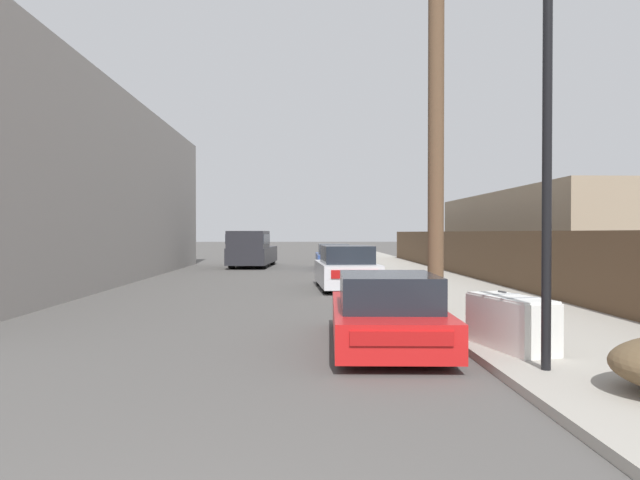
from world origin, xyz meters
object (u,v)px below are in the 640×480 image
object	(u,v)px
discarded_fridge	(511,322)
utility_pole	(436,100)
car_parked_far	(333,257)
pickup_truck	(251,249)
parked_sports_car_red	(386,313)
car_parked_mid	(346,269)
street_lamp	(547,132)

from	to	relation	value
discarded_fridge	utility_pole	world-z (taller)	utility_pole
car_parked_far	utility_pole	size ratio (longest dim) A/B	0.50
car_parked_far	pickup_truck	xyz separation A→B (m)	(-4.30, 1.40, 0.36)
parked_sports_car_red	pickup_truck	xyz separation A→B (m)	(-4.12, 21.19, 0.41)
utility_pole	pickup_truck	bearing A→B (deg)	107.68
car_parked_far	utility_pole	world-z (taller)	utility_pole
parked_sports_car_red	car_parked_mid	distance (m)	9.42
parked_sports_car_red	pickup_truck	distance (m)	21.59
parked_sports_car_red	pickup_truck	bearing A→B (deg)	103.59
parked_sports_car_red	street_lamp	xyz separation A→B (m)	(1.73, -2.12, 2.59)
car_parked_mid	pickup_truck	distance (m)	12.50
car_parked_mid	pickup_truck	world-z (taller)	pickup_truck
pickup_truck	street_lamp	xyz separation A→B (m)	(5.85, -23.32, 2.17)
car_parked_mid	car_parked_far	size ratio (longest dim) A/B	0.92
car_parked_far	utility_pole	xyz separation A→B (m)	(1.41, -16.50, 4.20)
parked_sports_car_red	car_parked_mid	bearing A→B (deg)	92.25
car_parked_mid	pickup_truck	bearing A→B (deg)	106.73
utility_pole	street_lamp	world-z (taller)	utility_pole
utility_pole	car_parked_far	bearing A→B (deg)	94.88
discarded_fridge	pickup_truck	xyz separation A→B (m)	(-5.89, 21.96, 0.45)
parked_sports_car_red	car_parked_far	world-z (taller)	car_parked_far
utility_pole	street_lamp	bearing A→B (deg)	-88.48
car_parked_mid	street_lamp	bearing A→B (deg)	-84.55
pickup_truck	car_parked_far	bearing A→B (deg)	165.88
car_parked_far	pickup_truck	world-z (taller)	pickup_truck
parked_sports_car_red	utility_pole	world-z (taller)	utility_pole
pickup_truck	utility_pole	world-z (taller)	utility_pole
car_parked_far	utility_pole	bearing A→B (deg)	-85.16
car_parked_mid	utility_pole	xyz separation A→B (m)	(1.53, -6.12, 4.13)
car_parked_mid	car_parked_far	world-z (taller)	car_parked_mid
street_lamp	car_parked_far	bearing A→B (deg)	94.05
car_parked_mid	pickup_truck	size ratio (longest dim) A/B	0.73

